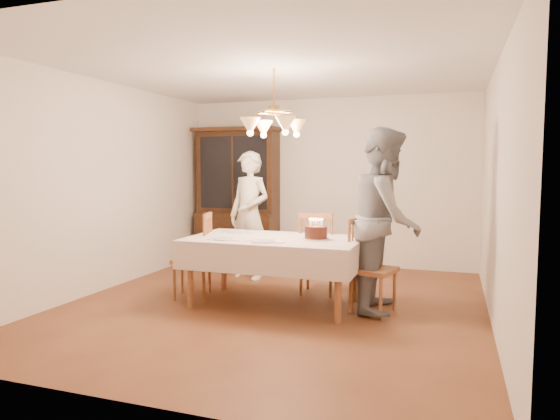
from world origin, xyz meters
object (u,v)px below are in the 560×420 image
at_px(chair_far_side, 319,258).
at_px(china_hutch, 238,198).
at_px(birthday_cake, 316,233).
at_px(dining_table, 274,244).
at_px(elderly_woman, 249,215).

bearing_deg(chair_far_side, china_hutch, 137.89).
distance_m(chair_far_side, birthday_cake, 0.74).
height_order(china_hutch, chair_far_side, china_hutch).
bearing_deg(dining_table, elderly_woman, 123.91).
xyz_separation_m(china_hutch, birthday_cake, (1.91, -2.23, -0.21)).
bearing_deg(dining_table, chair_far_side, 61.83).
relative_size(dining_table, birthday_cake, 6.33).
distance_m(china_hutch, birthday_cake, 2.95).
relative_size(china_hutch, chair_far_side, 2.16).
bearing_deg(dining_table, birthday_cake, 2.89).
xyz_separation_m(china_hutch, elderly_woman, (0.66, -1.10, -0.16)).
distance_m(china_hutch, elderly_woman, 1.29).
distance_m(dining_table, china_hutch, 2.70).
relative_size(dining_table, elderly_woman, 1.08).
xyz_separation_m(dining_table, chair_far_side, (0.34, 0.64, -0.24)).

